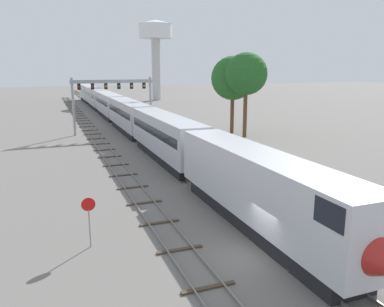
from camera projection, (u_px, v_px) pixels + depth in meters
ground_plane at (254, 256)px, 20.53m from camera, size 400.00×400.00×0.00m
track_main at (110, 118)px, 75.99m from camera, size 2.60×200.00×0.16m
track_near at (94, 136)px, 55.83m from camera, size 2.60×160.00×0.16m
passenger_train at (117, 109)px, 68.43m from camera, size 3.04×117.41×4.80m
signal_gantry at (113, 92)px, 57.52m from camera, size 12.10×0.49×8.37m
water_tower at (156, 37)px, 114.39m from camera, size 9.92×9.92×23.48m
stop_sign at (89, 215)px, 21.17m from camera, size 0.76×0.08×2.88m
trackside_tree_left at (246, 74)px, 53.85m from camera, size 5.91×5.91×11.87m
trackside_tree_mid at (233, 78)px, 57.14m from camera, size 6.47×6.47×11.48m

